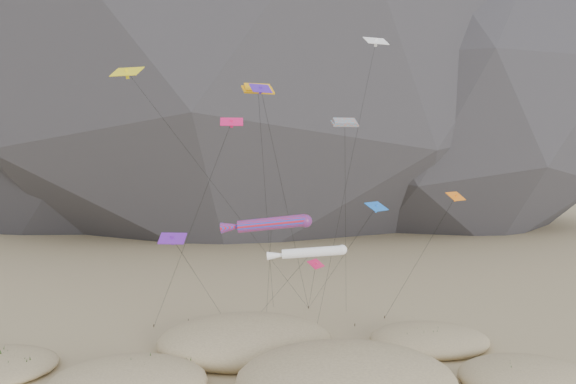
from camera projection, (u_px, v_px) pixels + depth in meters
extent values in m
ellipsoid|color=#2B2B30|center=(95.00, 60.00, 151.53)|extent=(136.20, 127.83, 116.00)
ellipsoid|color=black|center=(442.00, 82.00, 150.96)|extent=(130.55, 126.41, 100.00)
ellipsoid|color=#CCB789|center=(128.00, 384.00, 41.73)|extent=(11.86, 10.08, 3.09)
ellipsoid|color=#CCB789|center=(346.00, 381.00, 41.59)|extent=(16.56, 14.08, 4.35)
ellipsoid|color=#CCB789|center=(527.00, 378.00, 43.23)|extent=(10.56, 8.98, 2.39)
ellipsoid|color=#CCB789|center=(245.00, 340.00, 51.25)|extent=(15.95, 13.56, 3.76)
ellipsoid|color=#CCB789|center=(429.00, 339.00, 52.42)|extent=(11.17, 9.49, 2.32)
ellipsoid|color=black|center=(133.00, 377.00, 42.66)|extent=(2.89, 2.48, 0.87)
ellipsoid|color=black|center=(180.00, 373.00, 43.69)|extent=(2.42, 2.07, 0.73)
ellipsoid|color=black|center=(320.00, 378.00, 41.70)|extent=(3.87, 3.31, 1.16)
ellipsoid|color=black|center=(357.00, 368.00, 44.00)|extent=(2.43, 2.08, 0.73)
ellipsoid|color=black|center=(510.00, 380.00, 42.65)|extent=(2.13, 1.82, 0.64)
ellipsoid|color=black|center=(235.00, 338.00, 51.45)|extent=(2.73, 2.34, 0.82)
ellipsoid|color=black|center=(287.00, 345.00, 49.81)|extent=(2.45, 2.10, 0.74)
ellipsoid|color=black|center=(425.00, 339.00, 51.96)|extent=(2.29, 1.96, 0.69)
ellipsoid|color=black|center=(411.00, 344.00, 50.91)|extent=(2.47, 2.11, 0.74)
ellipsoid|color=black|center=(21.00, 368.00, 45.58)|extent=(2.13, 1.82, 0.64)
cylinder|color=#3F2D1E|center=(227.00, 322.00, 59.25)|extent=(0.08, 0.08, 0.30)
cylinder|color=#3F2D1E|center=(256.00, 324.00, 58.61)|extent=(0.08, 0.08, 0.30)
cylinder|color=#3F2D1E|center=(317.00, 326.00, 57.93)|extent=(0.08, 0.08, 0.30)
cylinder|color=#3F2D1E|center=(308.00, 307.00, 65.18)|extent=(0.08, 0.08, 0.30)
cylinder|color=#3F2D1E|center=(355.00, 325.00, 58.28)|extent=(0.08, 0.08, 0.30)
cylinder|color=#3F2D1E|center=(188.00, 320.00, 59.96)|extent=(0.08, 0.08, 0.30)
cylinder|color=#3F2D1E|center=(385.00, 317.00, 61.14)|extent=(0.08, 0.08, 0.30)
cylinder|color=#3F2D1E|center=(154.00, 326.00, 57.96)|extent=(0.08, 0.08, 0.30)
cylinder|color=red|center=(272.00, 224.00, 49.28)|extent=(6.17, 2.08, 1.72)
sphere|color=red|center=(306.00, 221.00, 49.16)|extent=(1.15, 1.15, 1.15)
cone|color=red|center=(234.00, 227.00, 49.42)|extent=(2.61, 1.38, 1.23)
cylinder|color=black|center=(269.00, 276.00, 55.09)|extent=(0.52, 10.98, 11.74)
cylinder|color=white|center=(312.00, 252.00, 44.32)|extent=(4.85, 1.35, 1.09)
sphere|color=white|center=(342.00, 250.00, 44.32)|extent=(0.80, 0.80, 0.80)
cone|color=white|center=(279.00, 255.00, 44.32)|extent=(2.02, 0.92, 0.82)
cylinder|color=black|center=(280.00, 290.00, 52.93)|extent=(3.21, 17.22, 10.06)
cube|color=orange|center=(258.00, 90.00, 49.91)|extent=(2.99, 1.70, 0.83)
cube|color=orange|center=(258.00, 87.00, 49.90)|extent=(2.53, 1.36, 0.81)
cylinder|color=black|center=(267.00, 213.00, 57.85)|extent=(2.84, 14.27, 23.55)
cube|color=#F24C19|center=(345.00, 123.00, 47.12)|extent=(2.28, 1.09, 0.62)
cube|color=#F24C19|center=(345.00, 121.00, 47.10)|extent=(1.93, 0.87, 0.61)
cylinder|color=black|center=(346.00, 232.00, 55.59)|extent=(3.90, 15.39, 20.39)
cube|color=white|center=(376.00, 41.00, 52.04)|extent=(2.40, 1.62, 0.81)
cube|color=white|center=(376.00, 42.00, 52.05)|extent=(0.31, 0.28, 0.76)
cylinder|color=black|center=(345.00, 192.00, 54.98)|extent=(4.67, 4.87, 28.30)
cube|color=#601CA5|center=(172.00, 238.00, 42.95)|extent=(2.23, 1.50, 0.75)
cube|color=#601CA5|center=(172.00, 240.00, 42.96)|extent=(0.29, 0.26, 0.70)
cylinder|color=black|center=(204.00, 287.00, 51.10)|extent=(4.44, 15.23, 11.29)
cube|color=#441CA8|center=(261.00, 88.00, 48.07)|extent=(2.07, 1.54, 0.81)
cube|color=#441CA8|center=(261.00, 90.00, 48.08)|extent=(0.32, 0.35, 0.62)
cylinder|color=black|center=(288.00, 215.00, 56.63)|extent=(6.74, 15.02, 23.41)
cube|color=#CD1348|center=(316.00, 264.00, 42.13)|extent=(1.51, 1.62, 0.55)
cube|color=#CD1348|center=(316.00, 266.00, 42.14)|extent=(0.24, 0.24, 0.50)
cylinder|color=black|center=(311.00, 291.00, 53.66)|extent=(3.20, 22.31, 9.49)
cube|color=yellow|center=(127.00, 72.00, 47.51)|extent=(2.95, 2.34, 0.92)
cube|color=yellow|center=(127.00, 73.00, 47.52)|extent=(0.39, 0.35, 0.90)
cylinder|color=black|center=(232.00, 208.00, 56.35)|extent=(18.02, 14.05, 24.76)
cube|color=#DE145A|center=(232.00, 122.00, 42.12)|extent=(1.74, 0.94, 0.67)
cube|color=#DE145A|center=(232.00, 124.00, 42.13)|extent=(0.21, 0.22, 0.58)
cylinder|color=black|center=(187.00, 240.00, 50.04)|extent=(7.71, 15.81, 20.16)
cube|color=blue|center=(377.00, 206.00, 43.93)|extent=(2.16, 2.09, 0.65)
cube|color=blue|center=(377.00, 208.00, 43.94)|extent=(0.28, 0.27, 0.68)
cylinder|color=black|center=(336.00, 267.00, 54.56)|extent=(1.92, 20.90, 13.65)
cube|color=orange|center=(456.00, 196.00, 49.76)|extent=(2.12, 1.91, 0.74)
cube|color=orange|center=(456.00, 198.00, 49.77)|extent=(0.32, 0.32, 0.65)
cylinder|color=black|center=(416.00, 263.00, 55.45)|extent=(3.00, 11.06, 14.05)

